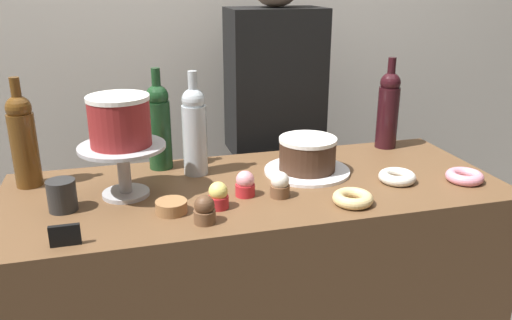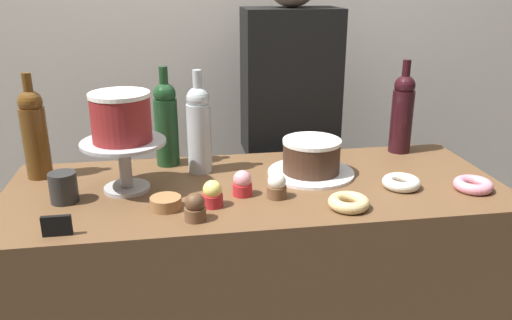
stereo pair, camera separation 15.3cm
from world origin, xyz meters
TOP-DOWN VIEW (x-y plane):
  - back_wall at (0.00, 0.87)m, footprint 6.00×0.05m
  - display_counter at (0.00, 0.00)m, footprint 1.48×0.59m
  - cake_stand_pedestal at (-0.38, 0.02)m, footprint 0.24×0.24m
  - white_layer_cake at (-0.38, 0.02)m, footprint 0.17×0.17m
  - silver_serving_platter at (0.19, 0.06)m, footprint 0.27×0.27m
  - chocolate_round_cake at (0.19, 0.06)m, footprint 0.18×0.18m
  - wine_bottle_green at (-0.26, 0.23)m, footprint 0.08×0.08m
  - wine_bottle_amber at (-0.65, 0.18)m, footprint 0.08×0.08m
  - wine_bottle_clear at (-0.16, 0.15)m, footprint 0.08×0.08m
  - wine_bottle_dark_red at (0.55, 0.24)m, footprint 0.08×0.08m
  - cupcake_lemon at (-0.14, -0.13)m, footprint 0.06×0.06m
  - cupcake_strawberry at (-0.05, -0.07)m, footprint 0.06×0.06m
  - cupcake_vanilla at (0.04, -0.10)m, footprint 0.06×0.06m
  - cupcake_chocolate at (-0.19, -0.21)m, footprint 0.06×0.06m
  - donut_glazed at (0.22, -0.20)m, footprint 0.11×0.11m
  - donut_pink at (0.62, -0.14)m, footprint 0.11×0.11m
  - donut_sugar at (0.42, -0.09)m, footprint 0.11×0.11m
  - cookie_stack at (-0.27, -0.13)m, footprint 0.08×0.08m
  - price_sign_chalkboard at (-0.52, -0.24)m, footprint 0.07×0.01m
  - coffee_cup_ceramic at (-0.54, -0.03)m, footprint 0.08×0.08m
  - barista_figure at (0.22, 0.52)m, footprint 0.36×0.22m

SIDE VIEW (x-z plane):
  - display_counter at x=0.00m, z-range 0.00..0.92m
  - barista_figure at x=0.22m, z-range 0.04..1.64m
  - silver_serving_platter at x=0.19m, z-range 0.92..0.93m
  - donut_glazed at x=0.22m, z-range 0.92..0.95m
  - donut_pink at x=0.62m, z-range 0.92..0.95m
  - donut_sugar at x=0.42m, z-range 0.92..0.95m
  - cookie_stack at x=-0.27m, z-range 0.92..0.95m
  - price_sign_chalkboard at x=-0.52m, z-range 0.92..0.97m
  - cupcake_lemon at x=-0.14m, z-range 0.92..0.99m
  - cupcake_strawberry at x=-0.05m, z-range 0.92..0.99m
  - cupcake_vanilla at x=0.04m, z-range 0.92..0.99m
  - cupcake_chocolate at x=-0.19m, z-range 0.92..0.99m
  - coffee_cup_ceramic at x=-0.54m, z-range 0.92..1.00m
  - chocolate_round_cake at x=0.19m, z-range 0.93..1.03m
  - cake_stand_pedestal at x=-0.38m, z-range 0.95..1.10m
  - wine_bottle_green at x=-0.26m, z-range 0.90..1.23m
  - wine_bottle_amber at x=-0.65m, z-range 0.90..1.23m
  - wine_bottle_clear at x=-0.16m, z-range 0.90..1.23m
  - wine_bottle_dark_red at x=0.55m, z-range 0.90..1.23m
  - white_layer_cake at x=-0.38m, z-range 1.07..1.21m
  - back_wall at x=0.00m, z-range 0.00..2.60m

